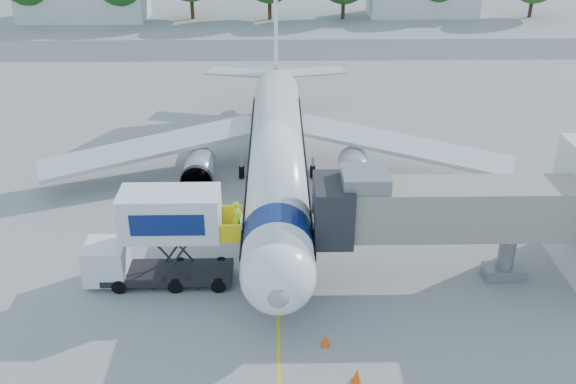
{
  "coord_description": "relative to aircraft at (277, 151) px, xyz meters",
  "views": [
    {
      "loc": [
        0.01,
        -36.33,
        20.59
      ],
      "look_at": [
        0.63,
        -2.59,
        3.2
      ],
      "focal_mm": 40.0,
      "sensor_mm": 36.0,
      "label": 1
    }
  ],
  "objects": [
    {
      "name": "ground",
      "position": [
        0.0,
        -4.12,
        -2.95
      ],
      "size": [
        160.0,
        160.0,
        0.0
      ],
      "primitive_type": "plane",
      "color": "gray",
      "rests_on": "ground"
    },
    {
      "name": "safety_cone_a",
      "position": [
        3.45,
        -19.03,
        -2.59
      ],
      "size": [
        0.47,
        0.47,
        0.74
      ],
      "color": "#FF520D",
      "rests_on": "ground"
    },
    {
      "name": "taxiway_strip",
      "position": [
        0.0,
        37.88,
        -2.94
      ],
      "size": [
        120.0,
        10.0,
        0.01
      ],
      "primitive_type": "cube",
      "color": "#59595B",
      "rests_on": "ground"
    },
    {
      "name": "outbuilding_left",
      "position": [
        -28.0,
        55.88,
        -0.29
      ],
      "size": [
        18.4,
        8.4,
        5.3
      ],
      "color": "silver",
      "rests_on": "ground"
    },
    {
      "name": "safety_cone_b",
      "position": [
        2.23,
        -16.59,
        -2.63
      ],
      "size": [
        0.42,
        0.42,
        0.67
      ],
      "color": "#FF520D",
      "rests_on": "ground"
    },
    {
      "name": "aircraft",
      "position": [
        0.0,
        0.0,
        0.0
      ],
      "size": [
        34.17,
        37.73,
        11.35
      ],
      "color": "white",
      "rests_on": "ground"
    },
    {
      "name": "jet_bridge",
      "position": [
        7.99,
        -11.12,
        1.39
      ],
      "size": [
        13.9,
        3.2,
        6.6
      ],
      "color": "gray",
      "rests_on": "ground"
    },
    {
      "name": "guidance_line",
      "position": [
        0.0,
        -4.12,
        -2.94
      ],
      "size": [
        0.15,
        70.0,
        0.01
      ],
      "primitive_type": "cube",
      "color": "yellow",
      "rests_on": "ground"
    },
    {
      "name": "catering_hiloader",
      "position": [
        -6.26,
        -11.12,
        -0.19
      ],
      "size": [
        8.59,
        2.44,
        5.5
      ],
      "color": "black",
      "rests_on": "ground"
    }
  ]
}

